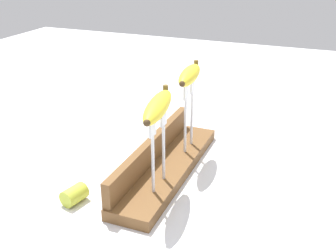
{
  "coord_description": "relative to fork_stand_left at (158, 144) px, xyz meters",
  "views": [
    {
      "loc": [
        -0.83,
        -0.33,
        0.52
      ],
      "look_at": [
        0.0,
        0.0,
        0.13
      ],
      "focal_mm": 44.16,
      "sensor_mm": 36.0,
      "label": 1
    }
  ],
  "objects": [
    {
      "name": "ground_plane",
      "position": [
        0.1,
        0.02,
        -0.13
      ],
      "size": [
        3.0,
        3.0,
        0.0
      ],
      "primitive_type": "plane",
      "color": "silver"
    },
    {
      "name": "wooden_board",
      "position": [
        0.1,
        0.02,
        -0.12
      ],
      "size": [
        0.47,
        0.11,
        0.03
      ],
      "primitive_type": "cube",
      "color": "brown",
      "rests_on": "ground"
    },
    {
      "name": "board_backstop",
      "position": [
        0.1,
        0.06,
        -0.07
      ],
      "size": [
        0.46,
        0.02,
        0.06
      ],
      "primitive_type": "cube",
      "color": "brown",
      "rests_on": "wooden_board"
    },
    {
      "name": "fork_stand_left",
      "position": [
        0.0,
        0.0,
        0.0
      ],
      "size": [
        0.08,
        0.01,
        0.17
      ],
      "color": "silver",
      "rests_on": "wooden_board"
    },
    {
      "name": "fork_stand_right",
      "position": [
        0.2,
        0.0,
        0.01
      ],
      "size": [
        0.08,
        0.01,
        0.18
      ],
      "color": "silver",
      "rests_on": "wooden_board"
    },
    {
      "name": "banana_raised_left",
      "position": [
        -0.0,
        -0.0,
        0.09
      ],
      "size": [
        0.19,
        0.07,
        0.04
      ],
      "color": "yellow",
      "rests_on": "fork_stand_left"
    },
    {
      "name": "banana_raised_right",
      "position": [
        0.2,
        -0.0,
        0.1
      ],
      "size": [
        0.16,
        0.06,
        0.04
      ],
      "color": "yellow",
      "rests_on": "fork_stand_right"
    },
    {
      "name": "banana_chunk_near",
      "position": [
        -0.09,
        0.16,
        -0.11
      ],
      "size": [
        0.06,
        0.05,
        0.04
      ],
      "color": "#B2C138",
      "rests_on": "ground"
    }
  ]
}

